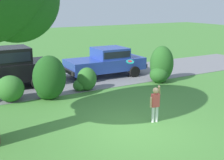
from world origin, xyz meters
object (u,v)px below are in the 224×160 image
at_px(parked_suv, 2,66).
at_px(frisbee, 130,62).
at_px(parked_sedan, 106,61).
at_px(child_thrower, 155,102).

xyz_separation_m(parked_suv, frisbee, (3.20, -5.88, 0.87)).
bearing_deg(frisbee, parked_sedan, 68.65).
bearing_deg(child_thrower, parked_suv, 116.99).
bearing_deg(child_thrower, parked_sedan, 74.39).
height_order(parked_sedan, parked_suv, parked_suv).
xyz_separation_m(parked_suv, child_thrower, (3.53, -6.94, -0.36)).
xyz_separation_m(child_thrower, frisbee, (-0.33, 1.06, 1.23)).
relative_size(parked_suv, child_thrower, 3.66).
distance_m(parked_sedan, child_thrower, 6.95).
bearing_deg(child_thrower, frisbee, 107.44).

